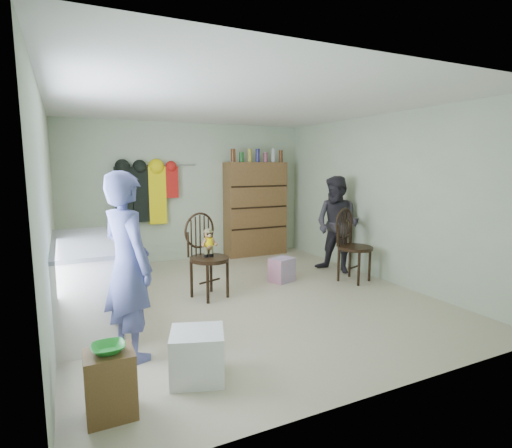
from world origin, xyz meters
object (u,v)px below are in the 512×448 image
chair_far (351,242)px  dresser (255,208)px  counter (84,282)px  chair_front (206,251)px

chair_far → dresser: (-0.53, 2.25, 0.32)m
counter → dresser: dresser is taller
counter → dresser: size_ratio=0.91×
chair_far → dresser: 2.33m
chair_front → dresser: size_ratio=0.55×
counter → chair_far: (3.73, 0.05, 0.12)m
counter → chair_front: bearing=10.6°
chair_front → dresser: bearing=30.4°
chair_front → dresser: (1.69, 2.02, 0.29)m
chair_far → dresser: size_ratio=0.54×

